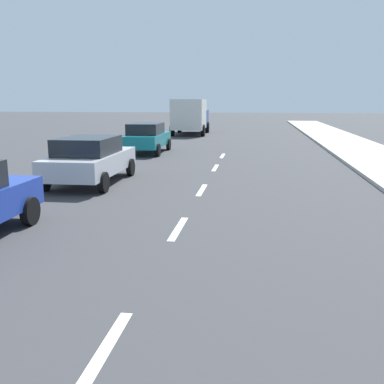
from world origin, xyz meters
The scene contains 9 objects.
ground_plane centered at (0.00, 20.00, 0.00)m, with size 160.00×160.00×0.00m, color #38383A.
lane_stripe_2 centered at (0.00, 8.93, 0.00)m, with size 0.16×1.80×0.01m, color white.
lane_stripe_3 centered at (0.00, 13.78, 0.00)m, with size 0.16×1.80×0.01m, color white.
lane_stripe_4 centered at (0.00, 18.00, 0.00)m, with size 0.16×1.80×0.01m, color white.
lane_stripe_5 centered at (0.00, 22.61, 0.00)m, with size 0.16×1.80×0.01m, color white.
lane_stripe_6 centered at (0.00, 26.58, 0.00)m, with size 0.16×1.80×0.01m, color white.
parked_car_silver centered at (-3.86, 18.63, 0.84)m, with size 2.11×4.52×1.57m.
parked_car_teal centered at (-4.08, 27.26, 0.84)m, with size 2.01×4.28×1.57m.
delivery_truck centered at (-3.64, 40.03, 1.50)m, with size 2.79×6.29×2.80m.
Camera 1 is at (1.63, 4.65, 2.79)m, focal length 40.98 mm.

